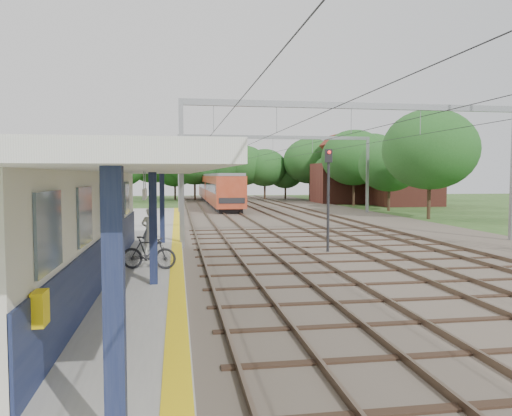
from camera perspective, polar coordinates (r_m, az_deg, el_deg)
ground at (r=10.50m, az=22.32°, el=-15.74°), size 160.00×160.00×0.00m
ballast_bed at (r=39.66m, az=4.44°, el=-1.23°), size 18.00×90.00×0.10m
platform at (r=22.78m, az=-14.73°, el=-4.68°), size 5.00×52.00×0.35m
yellow_stripe at (r=22.64m, az=-9.05°, el=-4.20°), size 0.45×52.00×0.01m
station_building at (r=15.91m, az=-22.29°, el=-1.63°), size 3.41×18.00×3.40m
canopy at (r=14.65m, az=-19.11°, el=4.27°), size 6.40×20.00×3.44m
rail_tracks at (r=39.15m, az=0.88°, el=-1.10°), size 11.80×88.00×0.15m
catenary_system at (r=34.85m, az=5.32°, el=7.08°), size 17.22×88.00×7.00m
tree_band at (r=66.19m, az=-1.18°, el=4.97°), size 31.72×30.88×8.82m
house_near at (r=60.42m, az=16.70°, el=3.10°), size 7.00×6.12×7.89m
house_far at (r=64.05m, az=10.32°, el=3.44°), size 8.00×6.12×8.66m
person at (r=20.45m, az=-12.03°, el=-2.52°), size 0.68×0.46×1.82m
bicycle at (r=16.97m, az=-12.17°, el=-5.02°), size 1.89×0.88×1.10m
train at (r=60.14m, az=-4.54°, el=2.31°), size 2.72×33.92×3.59m
signal_post at (r=22.10m, az=8.27°, el=2.41°), size 0.37×0.32×4.61m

